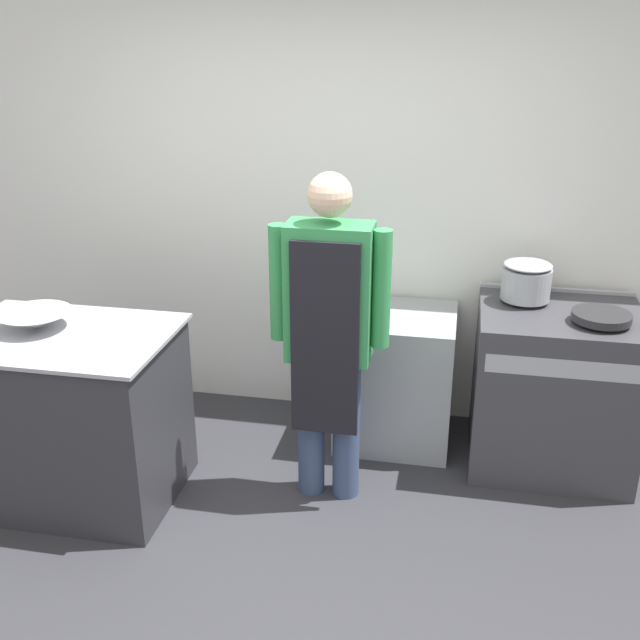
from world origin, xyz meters
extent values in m
plane|color=#2D2D33|center=(0.00, 0.00, 0.00)|extent=(14.00, 14.00, 0.00)
cube|color=white|center=(0.00, 1.91, 1.35)|extent=(8.00, 0.05, 2.70)
cube|color=#2D2D33|center=(-1.17, 0.67, 0.45)|extent=(1.04, 0.74, 0.90)
cube|color=#9EA0A8|center=(-1.17, 0.67, 0.91)|extent=(1.08, 0.78, 0.02)
cube|color=#38383D|center=(1.29, 1.47, 0.45)|extent=(0.86, 0.72, 0.90)
cube|color=#9EA0A8|center=(1.29, 1.13, 0.74)|extent=(0.79, 0.03, 0.10)
cube|color=#9EA0A8|center=(1.29, 1.82, 0.91)|extent=(0.86, 0.03, 0.02)
cube|color=#93999E|center=(0.41, 1.56, 0.40)|extent=(0.66, 0.60, 0.79)
cube|color=silver|center=(0.41, 1.27, 0.43)|extent=(0.56, 0.02, 0.55)
cylinder|color=#38476B|center=(0.03, 0.93, 0.39)|extent=(0.14, 0.14, 0.79)
cylinder|color=#38476B|center=(0.21, 0.93, 0.39)|extent=(0.14, 0.14, 0.79)
cube|color=#338C4C|center=(0.12, 0.93, 1.13)|extent=(0.41, 0.22, 0.68)
cube|color=black|center=(0.12, 0.81, 0.92)|extent=(0.33, 0.02, 0.98)
cylinder|color=#338C4C|center=(-0.13, 0.93, 1.16)|extent=(0.09, 0.09, 0.58)
cylinder|color=#338C4C|center=(0.37, 0.93, 1.16)|extent=(0.09, 0.09, 0.58)
sphere|color=beige|center=(0.12, 0.93, 1.61)|extent=(0.21, 0.21, 0.21)
cone|color=#9EA0A8|center=(-1.33, 0.71, 0.96)|extent=(0.36, 0.36, 0.09)
cylinder|color=#9EA0A8|center=(1.09, 1.60, 1.01)|extent=(0.27, 0.27, 0.18)
ellipsoid|color=#9EA0A8|center=(1.09, 1.60, 1.12)|extent=(0.26, 0.26, 0.05)
cylinder|color=#262628|center=(1.46, 1.35, 0.94)|extent=(0.30, 0.30, 0.04)
camera|label=1|loc=(0.73, -2.40, 2.35)|focal=42.00mm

